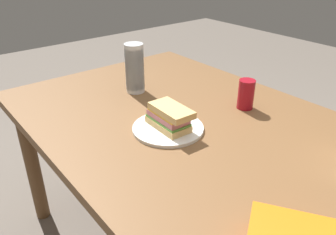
# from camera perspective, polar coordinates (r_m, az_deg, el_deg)

# --- Properties ---
(dining_table) EXTENTS (1.67, 1.03, 0.72)m
(dining_table) POSITION_cam_1_polar(r_m,az_deg,el_deg) (1.30, 5.72, -4.81)
(dining_table) COLOR brown
(dining_table) RESTS_ON ground_plane
(paper_plate) EXTENTS (0.26, 0.26, 0.01)m
(paper_plate) POSITION_cam_1_polar(r_m,az_deg,el_deg) (1.24, 0.00, -1.80)
(paper_plate) COLOR white
(paper_plate) RESTS_ON dining_table
(sandwich) EXTENTS (0.19, 0.10, 0.08)m
(sandwich) POSITION_cam_1_polar(r_m,az_deg,el_deg) (1.22, 0.18, 0.08)
(sandwich) COLOR #DBB26B
(sandwich) RESTS_ON paper_plate
(soda_can_red) EXTENTS (0.07, 0.07, 0.12)m
(soda_can_red) POSITION_cam_1_polar(r_m,az_deg,el_deg) (1.41, 12.97, 3.83)
(soda_can_red) COLOR maroon
(soda_can_red) RESTS_ON dining_table
(plastic_cup_stack) EXTENTS (0.08, 0.08, 0.22)m
(plastic_cup_stack) POSITION_cam_1_polar(r_m,az_deg,el_deg) (1.53, -5.66, 8.22)
(plastic_cup_stack) COLOR silver
(plastic_cup_stack) RESTS_ON dining_table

